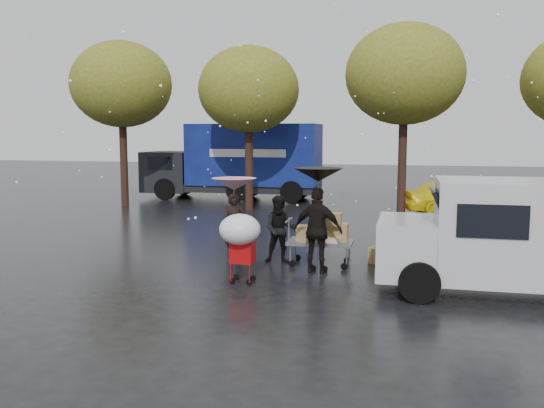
% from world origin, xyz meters
% --- Properties ---
extents(ground, '(90.00, 90.00, 0.00)m').
position_xyz_m(ground, '(0.00, 0.00, 0.00)').
color(ground, black).
rests_on(ground, ground).
extents(person_pink, '(0.67, 0.55, 1.57)m').
position_xyz_m(person_pink, '(-1.51, 1.49, 0.79)').
color(person_pink, black).
rests_on(person_pink, ground).
extents(person_middle, '(0.88, 0.74, 1.61)m').
position_xyz_m(person_middle, '(-0.19, 0.93, 0.81)').
color(person_middle, black).
rests_on(person_middle, ground).
extents(person_black, '(1.18, 0.65, 1.90)m').
position_xyz_m(person_black, '(0.83, 0.17, 0.95)').
color(person_black, black).
rests_on(person_black, ground).
extents(umbrella_pink, '(1.13, 1.13, 1.96)m').
position_xyz_m(umbrella_pink, '(-1.51, 1.49, 1.81)').
color(umbrella_pink, '#4C4C4C').
rests_on(umbrella_pink, ground).
extents(umbrella_black, '(1.09, 1.09, 2.33)m').
position_xyz_m(umbrella_black, '(0.83, 0.17, 2.18)').
color(umbrella_black, '#4C4C4C').
rests_on(umbrella_black, ground).
extents(vendor_cart, '(1.52, 0.80, 1.27)m').
position_xyz_m(vendor_cart, '(0.86, 0.85, 0.73)').
color(vendor_cart, slate).
rests_on(vendor_cart, ground).
extents(shopping_cart, '(0.84, 0.84, 1.46)m').
position_xyz_m(shopping_cart, '(-0.55, -1.21, 1.06)').
color(shopping_cart, red).
rests_on(shopping_cart, ground).
extents(white_van, '(4.91, 2.18, 2.20)m').
position_xyz_m(white_van, '(4.81, -0.72, 1.16)').
color(white_van, silver).
rests_on(white_van, ground).
extents(blue_truck, '(8.30, 2.60, 3.50)m').
position_xyz_m(blue_truck, '(-5.07, 13.60, 1.76)').
color(blue_truck, '#0B0C5C').
rests_on(blue_truck, ground).
extents(box_ground_near, '(0.47, 0.38, 0.42)m').
position_xyz_m(box_ground_near, '(2.81, 0.46, 0.21)').
color(box_ground_near, olive).
rests_on(box_ground_near, ground).
extents(box_ground_far, '(0.57, 0.50, 0.37)m').
position_xyz_m(box_ground_far, '(2.14, 1.41, 0.19)').
color(box_ground_far, olive).
rests_on(box_ground_far, ground).
extents(yellow_taxi, '(4.21, 2.65, 1.33)m').
position_xyz_m(yellow_taxi, '(4.48, 10.81, 0.67)').
color(yellow_taxi, yellow).
rests_on(yellow_taxi, ground).
extents(tree_row, '(21.60, 4.40, 7.12)m').
position_xyz_m(tree_row, '(-0.47, 10.00, 5.02)').
color(tree_row, black).
rests_on(tree_row, ground).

